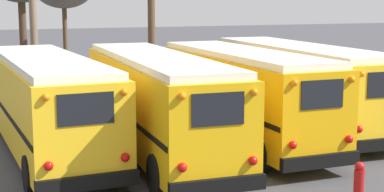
% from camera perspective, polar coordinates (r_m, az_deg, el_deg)
% --- Properties ---
extents(ground_plane, '(160.00, 160.00, 0.00)m').
position_cam_1_polar(ground_plane, '(19.73, 0.18, -4.60)').
color(ground_plane, '#424247').
extents(school_bus_0, '(2.89, 10.38, 3.03)m').
position_cam_1_polar(school_bus_0, '(18.72, -13.93, -0.48)').
color(school_bus_0, yellow).
rests_on(school_bus_0, ground).
extents(school_bus_1, '(2.83, 10.70, 3.09)m').
position_cam_1_polar(school_bus_1, '(18.18, -3.55, -0.37)').
color(school_bus_1, '#EAAA0F').
rests_on(school_bus_1, ground).
extents(school_bus_2, '(2.47, 9.52, 3.10)m').
position_cam_1_polar(school_bus_2, '(19.66, 4.87, 0.36)').
color(school_bus_2, '#E5A00C').
rests_on(school_bus_2, ground).
extents(school_bus_3, '(2.98, 10.73, 3.06)m').
position_cam_1_polar(school_bus_3, '(22.55, 10.20, 1.33)').
color(school_bus_3, yellow).
rests_on(school_bus_3, ground).
extents(fire_hydrant, '(0.24, 0.24, 1.03)m').
position_cam_1_polar(fire_hydrant, '(14.40, 15.88, -8.13)').
color(fire_hydrant, '#B21414').
rests_on(fire_hydrant, ground).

